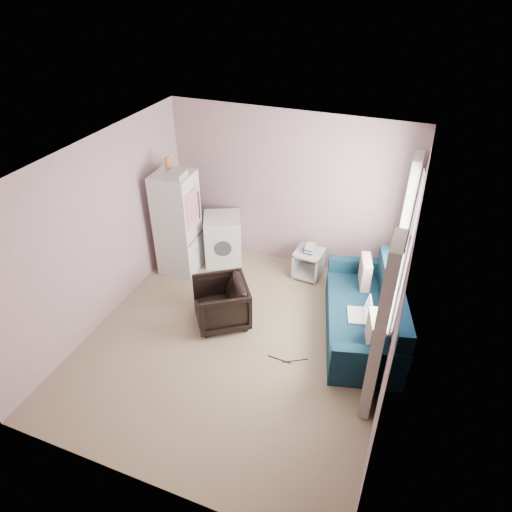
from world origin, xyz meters
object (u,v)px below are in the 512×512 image
Objects in this scene: fridge at (177,223)px; side_table at (309,262)px; armchair at (221,301)px; washing_machine at (223,238)px; sofa at (367,317)px.

fridge is 3.28× the size of side_table.
side_table is at bearing 116.25° from armchair.
fridge is at bearing -164.13° from armchair.
washing_machine is 1.43× the size of side_table.
armchair is 1.25× the size of side_table.
washing_machine is at bearing -176.98° from side_table.
side_table is (1.43, 0.08, -0.16)m from washing_machine.
armchair is 1.69m from side_table.
fridge is 2.12m from side_table.
fridge is (-1.16, 0.95, 0.48)m from armchair.
armchair is 1.95m from sofa.
washing_machine reaches higher than side_table.
sofa is at bearing -45.94° from washing_machine.
armchair is 1.57m from fridge.
fridge is at bearing -165.15° from side_table.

